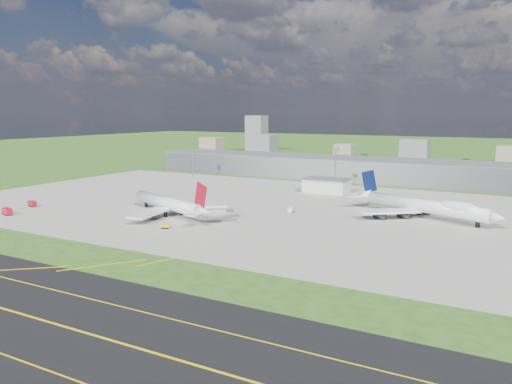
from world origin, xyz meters
The scene contains 22 objects.
ground centered at (0.00, 150.00, 0.00)m, with size 1400.00×1400.00×0.00m, color #2B541A.
apron centered at (10.00, 40.00, 0.04)m, with size 360.00×190.00×0.08m, color gray.
terminal centered at (0.00, 165.00, 7.50)m, with size 300.00×42.00×15.00m, color slate.
ops_building centered at (10.00, 100.00, 4.00)m, with size 26.00×16.00×8.00m, color silver.
mast_west centered at (-100.00, 115.00, 17.71)m, with size 3.50×2.00×25.90m.
mast_center centered at (10.00, 115.00, 17.71)m, with size 3.50×2.00×25.90m.
airliner_red_twin centered at (-30.83, 0.83, 4.96)m, with size 64.87×49.08×18.60m.
airliner_blue_quad centered at (76.34, 51.38, 5.44)m, with size 71.50×54.42×19.58m.
fire_truck centered at (-98.23, -36.54, 1.59)m, with size 7.54×4.63×3.18m.
crash_tender centered at (-105.76, -17.19, 1.48)m, with size 6.00×3.73×2.95m.
tug_yellow centered at (-14.83, -22.77, 0.98)m, with size 4.46×3.66×1.90m.
van_white_near centered at (17.06, 33.34, 1.24)m, with size 2.84×5.04×2.45m.
bldg_far_w centered at (-220.00, 320.00, 9.00)m, with size 24.00×20.00×18.00m, color gray.
bldg_w centered at (-140.00, 300.00, 12.00)m, with size 28.00×22.00×24.00m, color slate.
bldg_cw centered at (-60.00, 340.00, 7.00)m, with size 20.00×18.00×14.00m, color gray.
bldg_c centered at (20.00, 310.00, 11.00)m, with size 26.00×20.00×22.00m, color slate.
bldg_ce centered at (100.00, 350.00, 8.00)m, with size 22.00×24.00×16.00m, color gray.
bldg_tall_w centered at (-180.00, 360.00, 22.00)m, with size 22.00×20.00×44.00m, color slate.
tree_far_w centered at (-200.00, 270.00, 5.18)m, with size 7.20×7.20×8.80m.
tree_w centered at (-110.00, 265.00, 4.86)m, with size 6.75×6.75×8.25m.
tree_c centered at (-20.00, 280.00, 5.84)m, with size 8.10×8.10×9.90m.
tree_e centered at (70.00, 275.00, 5.51)m, with size 7.65×7.65×9.35m.
Camera 1 is at (115.84, -182.73, 48.09)m, focal length 35.00 mm.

